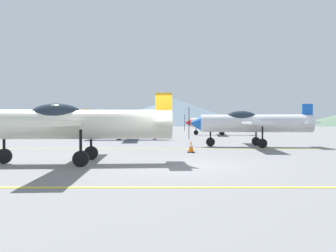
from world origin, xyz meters
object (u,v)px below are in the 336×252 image
object	(u,v)px
traffic_cone_front	(192,147)
airplane_far	(127,122)
airplane_mid	(252,123)
airplane_back	(219,122)
airplane_near	(74,123)

from	to	relation	value
traffic_cone_front	airplane_far	bearing A→B (deg)	111.01
airplane_mid	traffic_cone_front	xyz separation A→B (m)	(-3.93, -4.04, -1.18)
airplane_back	airplane_far	bearing A→B (deg)	-131.96
airplane_back	traffic_cone_front	size ratio (longest dim) A/B	14.74
airplane_mid	traffic_cone_front	distance (m)	5.76
airplane_mid	traffic_cone_front	world-z (taller)	airplane_mid
airplane_mid	airplane_far	size ratio (longest dim) A/B	1.00
traffic_cone_front	airplane_near	bearing A→B (deg)	-136.56
airplane_near	airplane_back	bearing A→B (deg)	71.23
airplane_near	airplane_far	bearing A→B (deg)	90.36
airplane_near	traffic_cone_front	xyz separation A→B (m)	(4.62, 4.37, -1.18)
airplane_mid	airplane_back	size ratio (longest dim) A/B	1.00
airplane_mid	airplane_near	bearing A→B (deg)	-135.46
airplane_near	traffic_cone_front	size ratio (longest dim) A/B	14.71
airplane_far	airplane_back	size ratio (longest dim) A/B	1.00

